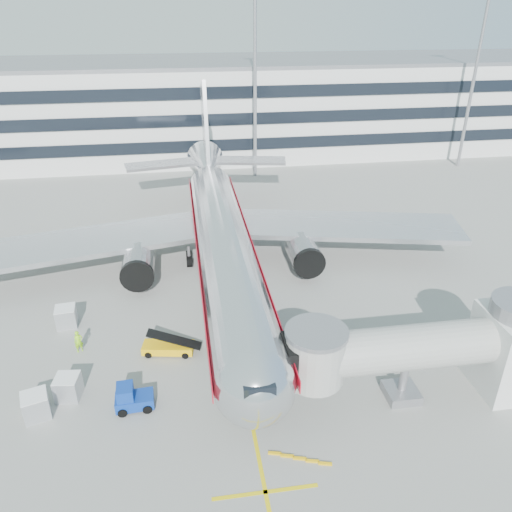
{
  "coord_description": "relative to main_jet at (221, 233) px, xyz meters",
  "views": [
    {
      "loc": [
        -3.38,
        -32.38,
        24.33
      ],
      "look_at": [
        2.7,
        6.88,
        4.0
      ],
      "focal_mm": 35.0,
      "sensor_mm": 36.0,
      "label": 1
    }
  ],
  "objects": [
    {
      "name": "cargo_container_right",
      "position": [
        -13.74,
        -7.34,
        -3.37
      ],
      "size": [
        1.77,
        1.77,
        1.72
      ],
      "color": "#B6B8BE",
      "rests_on": "ground"
    },
    {
      "name": "belt_loader",
      "position": [
        -5.34,
        -12.39,
        -3.68
      ],
      "size": [
        4.2,
        2.09,
        1.96
      ],
      "color": "#ECB109",
      "rests_on": "ground"
    },
    {
      "name": "jet_bridge",
      "position": [
        12.18,
        -19.72,
        -0.36
      ],
      "size": [
        17.8,
        4.5,
        7.0
      ],
      "color": "silver",
      "rests_on": "ground"
    },
    {
      "name": "terminal",
      "position": [
        0.0,
        46.23,
        3.57
      ],
      "size": [
        150.0,
        24.25,
        15.6
      ],
      "color": "silver",
      "rests_on": "ground"
    },
    {
      "name": "baggage_tug",
      "position": [
        -7.7,
        -17.97,
        -3.42
      ],
      "size": [
        2.57,
        1.72,
        1.88
      ],
      "color": "navy",
      "rests_on": "ground"
    },
    {
      "name": "light_mast_east",
      "position": [
        42.0,
        30.28,
        10.64
      ],
      "size": [
        2.4,
        1.2,
        25.45
      ],
      "color": "gray",
      "rests_on": "ground"
    },
    {
      "name": "cargo_container_left",
      "position": [
        -12.07,
        -16.22,
        -3.39
      ],
      "size": [
        1.76,
        1.76,
        1.68
      ],
      "color": "#B6B8BE",
      "rests_on": "ground"
    },
    {
      "name": "light_mast_centre",
      "position": [
        8.0,
        30.28,
        10.64
      ],
      "size": [
        2.4,
        1.2,
        25.45
      ],
      "color": "gray",
      "rests_on": "ground"
    },
    {
      "name": "cargo_container_front",
      "position": [
        -13.82,
        -17.73,
        -3.37
      ],
      "size": [
        2.01,
        2.01,
        1.72
      ],
      "color": "#B6B8BE",
      "rests_on": "ground"
    },
    {
      "name": "stop_bar",
      "position": [
        0.0,
        -25.72,
        -4.23
      ],
      "size": [
        6.0,
        0.25,
        0.01
      ],
      "primitive_type": "cube",
      "color": "#DABD0B",
      "rests_on": "ground"
    },
    {
      "name": "main_jet",
      "position": [
        0.0,
        0.0,
        0.0
      ],
      "size": [
        50.95,
        48.7,
        16.06
      ],
      "color": "silver",
      "rests_on": "ground"
    },
    {
      "name": "ramp_worker",
      "position": [
        -12.15,
        -11.12,
        -3.32
      ],
      "size": [
        0.78,
        0.66,
        1.83
      ],
      "primitive_type": "imported",
      "rotation": [
        0.0,
        0.0,
        0.4
      ],
      "color": "#91E117",
      "rests_on": "ground"
    },
    {
      "name": "lead_in_line",
      "position": [
        0.0,
        -1.72,
        -4.23
      ],
      "size": [
        0.25,
        70.0,
        0.01
      ],
      "primitive_type": "cube",
      "color": "#DABD0B",
      "rests_on": "ground"
    },
    {
      "name": "ground",
      "position": [
        0.0,
        -11.72,
        -4.23
      ],
      "size": [
        180.0,
        180.0,
        0.0
      ],
      "primitive_type": "plane",
      "color": "gray",
      "rests_on": "ground"
    }
  ]
}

